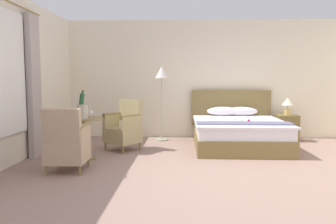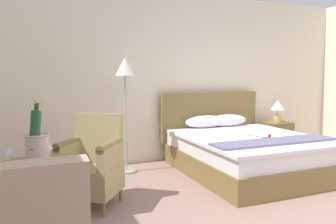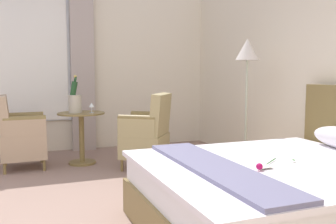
{
  "view_description": "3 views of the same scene",
  "coord_description": "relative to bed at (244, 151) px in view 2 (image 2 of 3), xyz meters",
  "views": [
    {
      "loc": [
        -0.54,
        -4.52,
        1.34
      ],
      "look_at": [
        -0.82,
        1.64,
        0.74
      ],
      "focal_mm": 35.0,
      "sensor_mm": 36.0,
      "label": 1
    },
    {
      "loc": [
        -2.22,
        -1.79,
        1.37
      ],
      "look_at": [
        -0.69,
        1.92,
        0.94
      ],
      "focal_mm": 35.0,
      "sensor_mm": 36.0,
      "label": 2
    },
    {
      "loc": [
        2.89,
        0.19,
        1.23
      ],
      "look_at": [
        -0.72,
        1.58,
        0.83
      ],
      "focal_mm": 40.0,
      "sensor_mm": 36.0,
      "label": 3
    }
  ],
  "objects": [
    {
      "name": "wine_glass_near_edge",
      "position": [
        -2.97,
        -1.17,
        0.5
      ],
      "size": [
        0.07,
        0.07,
        0.15
      ],
      "color": "white",
      "rests_on": "side_table_round"
    },
    {
      "name": "side_table_round",
      "position": [
        -2.78,
        -1.18,
        0.13
      ],
      "size": [
        0.63,
        0.63,
        0.7
      ],
      "color": "olive",
      "rests_on": "ground"
    },
    {
      "name": "nightstand",
      "position": [
        1.2,
        0.71,
        -0.02
      ],
      "size": [
        0.47,
        0.38,
        0.58
      ],
      "color": "olive",
      "rests_on": "ground"
    },
    {
      "name": "wall_headboard_side",
      "position": [
        -0.57,
        1.15,
        1.06
      ],
      "size": [
        6.57,
        0.12,
        2.73
      ],
      "color": "#EFE3C9",
      "rests_on": "ground"
    },
    {
      "name": "bedside_lamp",
      "position": [
        1.2,
        0.71,
        0.53
      ],
      "size": [
        0.25,
        0.25,
        0.39
      ],
      "color": "tan",
      "rests_on": "nightstand"
    },
    {
      "name": "wine_glass_near_bucket",
      "position": [
        -2.69,
        -1.06,
        0.49
      ],
      "size": [
        0.07,
        0.07,
        0.14
      ],
      "color": "white",
      "rests_on": "side_table_round"
    },
    {
      "name": "bed",
      "position": [
        0.0,
        0.0,
        0.0
      ],
      "size": [
        1.8,
        2.12,
        1.11
      ],
      "color": "olive",
      "rests_on": "ground"
    },
    {
      "name": "armchair_by_window",
      "position": [
        -2.23,
        -0.41,
        0.14
      ],
      "size": [
        0.78,
        0.78,
        0.98
      ],
      "color": "olive",
      "rests_on": "ground"
    },
    {
      "name": "champagne_bucket",
      "position": [
        -2.78,
        -1.26,
        0.55
      ],
      "size": [
        0.18,
        0.18,
        0.5
      ],
      "color": "#B4AE9E",
      "rests_on": "side_table_round"
    },
    {
      "name": "floor_lamp_brass",
      "position": [
        -1.58,
        0.64,
        1.03
      ],
      "size": [
        0.29,
        0.29,
        1.65
      ],
      "color": "#B2B9A2",
      "rests_on": "ground"
    }
  ]
}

